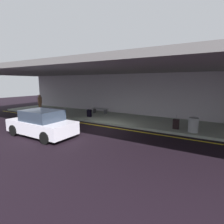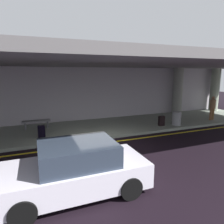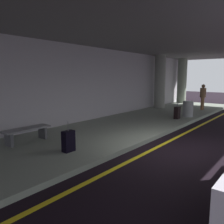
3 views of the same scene
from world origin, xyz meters
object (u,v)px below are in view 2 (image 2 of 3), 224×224
object	(u,v)px
support_column_left_mid	(215,90)
car_white	(76,169)
support_column_far_left	(178,91)
bench_metal	(36,123)
suitcase_upright_primary	(161,121)
trash_bin_steel	(176,118)
suitcase_upright_secondary	(41,131)
traveler_with_luggage	(213,106)

from	to	relation	value
support_column_left_mid	car_white	distance (m)	15.86
support_column_far_left	bench_metal	world-z (taller)	support_column_far_left
bench_metal	support_column_far_left	bearing A→B (deg)	3.19
suitcase_upright_primary	trash_bin_steel	size ratio (longest dim) A/B	1.06
support_column_far_left	suitcase_upright_primary	distance (m)	4.67
support_column_far_left	bench_metal	distance (m)	10.87
support_column_far_left	trash_bin_steel	size ratio (longest dim) A/B	4.29
suitcase_upright_secondary	trash_bin_steel	distance (m)	8.13
support_column_left_mid	suitcase_upright_secondary	xyz separation A→B (m)	(-14.54, -2.46, -1.51)
support_column_left_mid	trash_bin_steel	size ratio (longest dim) A/B	4.29
suitcase_upright_secondary	support_column_left_mid	bearing A→B (deg)	34.33
suitcase_upright_secondary	bench_metal	world-z (taller)	suitcase_upright_secondary
suitcase_upright_secondary	support_column_far_left	bearing A→B (deg)	37.86
traveler_with_luggage	suitcase_upright_secondary	world-z (taller)	traveler_with_luggage
support_column_left_mid	trash_bin_steel	xyz separation A→B (m)	(-6.43, -2.98, -1.40)
support_column_left_mid	trash_bin_steel	bearing A→B (deg)	-155.15
bench_metal	trash_bin_steel	distance (m)	8.65
car_white	bench_metal	size ratio (longest dim) A/B	2.56
traveler_with_luggage	car_white	bearing A→B (deg)	105.85
car_white	suitcase_upright_secondary	xyz separation A→B (m)	(-0.73, 5.24, -0.25)
support_column_left_mid	bench_metal	size ratio (longest dim) A/B	2.28
traveler_with_luggage	suitcase_upright_primary	bearing A→B (deg)	81.46
support_column_far_left	suitcase_upright_secondary	world-z (taller)	support_column_far_left
suitcase_upright_primary	traveler_with_luggage	bearing A→B (deg)	1.35
trash_bin_steel	traveler_with_luggage	bearing A→B (deg)	4.17
support_column_far_left	car_white	size ratio (longest dim) A/B	0.89
support_column_far_left	support_column_left_mid	distance (m)	4.00
support_column_far_left	traveler_with_luggage	world-z (taller)	support_column_far_left
support_column_left_mid	car_white	world-z (taller)	support_column_left_mid
traveler_with_luggage	suitcase_upright_primary	distance (m)	4.31
bench_metal	trash_bin_steel	xyz separation A→B (m)	(8.32, -2.38, 0.07)
car_white	bench_metal	bearing A→B (deg)	-81.93
traveler_with_luggage	suitcase_upright_secondary	xyz separation A→B (m)	(-11.37, 0.28, -0.65)
traveler_with_luggage	trash_bin_steel	size ratio (longest dim) A/B	1.98
car_white	suitcase_upright_secondary	distance (m)	5.30
car_white	trash_bin_steel	bearing A→B (deg)	-146.83
traveler_with_luggage	suitcase_upright_secondary	distance (m)	11.39
support_column_far_left	suitcase_upright_primary	size ratio (longest dim) A/B	4.06
traveler_with_luggage	bench_metal	size ratio (longest dim) A/B	1.05
suitcase_upright_primary	suitcase_upright_secondary	bearing A→B (deg)	178.08
support_column_left_mid	car_white	xyz separation A→B (m)	(-13.81, -7.70, -1.26)
support_column_left_mid	traveler_with_luggage	bearing A→B (deg)	-139.18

